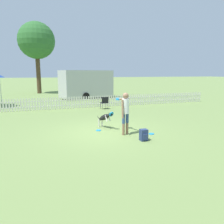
{
  "coord_description": "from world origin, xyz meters",
  "views": [
    {
      "loc": [
        -2.78,
        -8.6,
        2.47
      ],
      "look_at": [
        0.37,
        0.11,
        0.82
      ],
      "focal_mm": 35.0,
      "sensor_mm": 36.0,
      "label": 1
    }
  ],
  "objects": [
    {
      "name": "folding_chair_center",
      "position": [
        1.82,
        5.66,
        0.51
      ],
      "size": [
        0.5,
        0.52,
        0.86
      ],
      "rotation": [
        0.0,
        0.0,
        3.18
      ],
      "color": "#333338",
      "rests_on": "ground_plane"
    },
    {
      "name": "leaping_dog",
      "position": [
        0.2,
        0.58,
        0.51
      ],
      "size": [
        0.53,
        1.15,
        0.82
      ],
      "rotation": [
        0.0,
        0.0,
        -2.8
      ],
      "color": "black",
      "rests_on": "ground_plane"
    },
    {
      "name": "backpack_on_grass",
      "position": [
        0.97,
        -1.67,
        0.21
      ],
      "size": [
        0.27,
        0.27,
        0.43
      ],
      "color": "navy",
      "rests_on": "ground_plane"
    },
    {
      "name": "ground_plane",
      "position": [
        0.0,
        0.0,
        0.0
      ],
      "size": [
        240.0,
        240.0,
        0.0
      ],
      "primitive_type": "plane",
      "color": "olive"
    },
    {
      "name": "equipment_trailer",
      "position": [
        2.19,
        12.52,
        1.43
      ],
      "size": [
        5.94,
        3.26,
        2.73
      ],
      "rotation": [
        0.0,
        0.0,
        0.26
      ],
      "color": "#B7B7B7",
      "rests_on": "ground_plane"
    },
    {
      "name": "tree_left_grove",
      "position": [
        -2.05,
        19.87,
        6.23
      ],
      "size": [
        4.33,
        4.33,
        8.46
      ],
      "color": "#4C3823",
      "rests_on": "ground_plane"
    },
    {
      "name": "frisbee_near_dog",
      "position": [
        1.69,
        -1.0,
        0.01
      ],
      "size": [
        0.23,
        0.23,
        0.02
      ],
      "color": "#1E8CD8",
      "rests_on": "ground_plane"
    },
    {
      "name": "frisbee_near_handler",
      "position": [
        -0.2,
        0.26,
        0.01
      ],
      "size": [
        0.23,
        0.23,
        0.02
      ],
      "color": "#1E8CD8",
      "rests_on": "ground_plane"
    },
    {
      "name": "picket_fence",
      "position": [
        0.0,
        6.71,
        0.42
      ],
      "size": [
        22.06,
        0.04,
        0.83
      ],
      "color": "silver",
      "rests_on": "ground_plane"
    },
    {
      "name": "handler_person",
      "position": [
        0.65,
        -0.65,
        1.08
      ],
      "size": [
        0.44,
        1.1,
        1.71
      ],
      "rotation": [
        0.0,
        0.0,
        0.34
      ],
      "color": "#8C664C",
      "rests_on": "ground_plane"
    }
  ]
}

